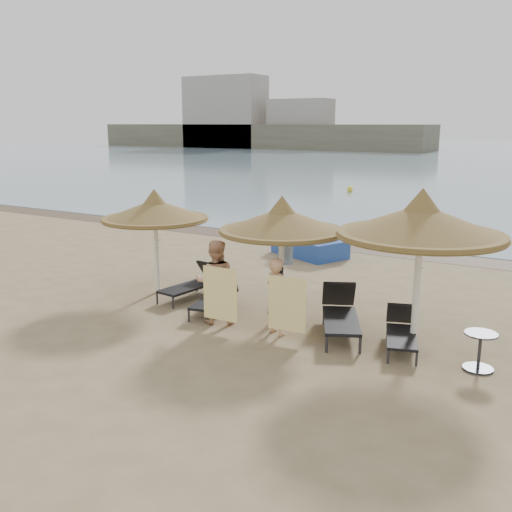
{
  "coord_description": "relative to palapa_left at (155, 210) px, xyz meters",
  "views": [
    {
      "loc": [
        5.79,
        -8.96,
        4.2
      ],
      "look_at": [
        -0.14,
        1.2,
        1.45
      ],
      "focal_mm": 40.0,
      "sensor_mm": 36.0,
      "label": 1
    }
  ],
  "objects": [
    {
      "name": "wet_sand_strip",
      "position": [
        3.4,
        7.58,
        -2.09
      ],
      "size": [
        200.0,
        1.6,
        0.01
      ],
      "primitive_type": "cube",
      "color": "brown",
      "rests_on": "ground"
    },
    {
      "name": "far_shore",
      "position": [
        -21.71,
        76.0,
        0.81
      ],
      "size": [
        150.0,
        54.8,
        12.0
      ],
      "color": "#66624D",
      "rests_on": "ground"
    },
    {
      "name": "palapa_center",
      "position": [
        3.6,
        -0.11,
        0.06
      ],
      "size": [
        2.73,
        2.73,
        2.71
      ],
      "rotation": [
        0.0,
        0.0,
        -0.0
      ],
      "color": "white",
      "rests_on": "ground"
    },
    {
      "name": "person_right",
      "position": [
        4.02,
        -1.08,
        -1.17
      ],
      "size": [
        0.99,
        0.81,
        1.85
      ],
      "primitive_type": "imported",
      "rotation": [
        0.0,
        0.0,
        2.8
      ],
      "color": "tan",
      "rests_on": "ground"
    },
    {
      "name": "side_table",
      "position": [
        7.88,
        -0.84,
        -1.78
      ],
      "size": [
        0.56,
        0.56,
        0.68
      ],
      "rotation": [
        0.0,
        0.0,
        0.37
      ],
      "color": "#2C2D33",
      "rests_on": "ground"
    },
    {
      "name": "bag_patterned",
      "position": [
        3.6,
        0.07,
        -0.71
      ],
      "size": [
        0.35,
        0.17,
        0.42
      ],
      "rotation": [
        0.0,
        0.0,
        -0.19
      ],
      "color": "white",
      "rests_on": "ground"
    },
    {
      "name": "buoy_left",
      "position": [
        -3.63,
        22.75,
        -1.91
      ],
      "size": [
        0.38,
        0.38,
        0.38
      ],
      "primitive_type": "sphere",
      "color": "yellow",
      "rests_on": "ground"
    },
    {
      "name": "lounger_far_right",
      "position": [
        6.39,
        -0.47,
        -1.77
      ],
      "size": [
        1.03,
        1.73,
        0.73
      ],
      "rotation": [
        0.0,
        0.0,
        0.32
      ],
      "color": "#2C2D33",
      "rests_on": "ground"
    },
    {
      "name": "bag_dark",
      "position": [
        3.6,
        -0.27,
        -1.07
      ],
      "size": [
        0.23,
        0.14,
        0.3
      ],
      "rotation": [
        0.0,
        0.0,
        0.36
      ],
      "color": "black",
      "rests_on": "ground"
    },
    {
      "name": "person_left",
      "position": [
        2.55,
        -1.13,
        -1.04
      ],
      "size": [
        1.15,
        1.0,
        2.1
      ],
      "primitive_type": "imported",
      "rotation": [
        0.0,
        0.0,
        3.61
      ],
      "color": "tan",
      "rests_on": "ground"
    },
    {
      "name": "palapa_right",
      "position": [
        6.62,
        -0.41,
        0.35
      ],
      "size": [
        3.09,
        3.09,
        3.07
      ],
      "rotation": [
        0.0,
        0.0,
        -0.33
      ],
      "color": "white",
      "rests_on": "ground"
    },
    {
      "name": "palapa_left",
      "position": [
        0.0,
        0.0,
        0.0
      ],
      "size": [
        2.65,
        2.65,
        2.63
      ],
      "rotation": [
        0.0,
        0.0,
        -0.03
      ],
      "color": "white",
      "rests_on": "ground"
    },
    {
      "name": "lounger_near_right",
      "position": [
        5.09,
        -0.34,
        -1.68
      ],
      "size": [
        1.5,
        2.15,
        0.93
      ],
      "rotation": [
        0.0,
        0.0,
        0.44
      ],
      "color": "#2C2D33",
      "rests_on": "ground"
    },
    {
      "name": "pedal_boat",
      "position": [
        1.55,
        5.71,
        -1.69
      ],
      "size": [
        2.68,
        2.19,
        1.08
      ],
      "rotation": [
        0.0,
        0.0,
        -0.41
      ],
      "color": "#1F4297",
      "rests_on": "ground"
    },
    {
      "name": "towel_left",
      "position": [
        2.9,
        -1.48,
        -1.32
      ],
      "size": [
        0.81,
        0.05,
        1.13
      ],
      "rotation": [
        0.0,
        0.0,
        0.03
      ],
      "color": "yellow",
      "rests_on": "ground"
    },
    {
      "name": "ground",
      "position": [
        3.4,
        -1.82,
        -2.1
      ],
      "size": [
        160.0,
        160.0,
        0.0
      ],
      "primitive_type": "plane",
      "color": "#927D58",
      "rests_on": "ground"
    },
    {
      "name": "lounger_far_left",
      "position": [
        1.04,
        0.12,
        -1.73
      ],
      "size": [
        0.84,
        1.87,
        0.81
      ],
      "rotation": [
        0.0,
        0.0,
        -0.14
      ],
      "color": "#2C2D33",
      "rests_on": "ground"
    },
    {
      "name": "towel_right",
      "position": [
        4.37,
        -1.33,
        -1.34
      ],
      "size": [
        0.78,
        0.09,
        1.1
      ],
      "rotation": [
        0.0,
        0.0,
        0.09
      ],
      "color": "yellow",
      "rests_on": "ground"
    },
    {
      "name": "lounger_near_left",
      "position": [
        2.09,
        -0.45,
        -1.75
      ],
      "size": [
        0.93,
        1.81,
        0.77
      ],
      "rotation": [
        0.0,
        0.0,
        0.22
      ],
      "color": "#2C2D33",
      "rests_on": "ground"
    }
  ]
}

